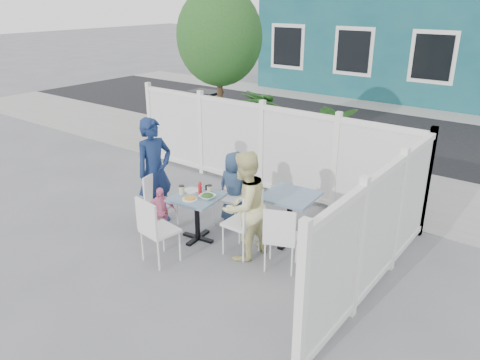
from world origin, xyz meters
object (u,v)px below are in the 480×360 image
Objects in this scene: chair_right at (246,219)px; boy at (235,187)px; chair_near at (154,226)px; chair_back at (232,190)px; toddler at (161,212)px; utility_cabinet at (205,119)px; man at (155,172)px; woman at (244,206)px; chair_left at (158,197)px; main_table at (197,206)px; spare_table at (290,206)px.

boy reaches higher than chair_right.
boy is at bearing 95.60° from chair_near.
chair_right reaches higher than chair_back.
chair_near is at bearing -97.13° from toddler.
man is (2.18, -3.68, 0.24)m from utility_cabinet.
toddler is (-1.33, -0.28, -0.37)m from woman.
woman reaches higher than chair_left.
boy is (-0.77, 0.74, 0.02)m from chair_right.
main_table is at bearing -81.59° from woman.
chair_right is 1.00× the size of chair_near.
man is 1.47× the size of boy.
chair_back is (0.79, 0.83, 0.04)m from chair_left.
chair_back reaches higher than main_table.
man is at bearing -138.54° from chair_left.
man is (-2.02, -0.69, 0.27)m from spare_table.
man is at bearing 176.90° from main_table.
chair_back is at bearing 178.93° from spare_table.
man reaches higher than chair_right.
toddler is (-0.50, 0.59, -0.16)m from chair_near.
woman is at bearing 126.45° from chair_back.
chair_near is (-0.05, -1.59, 0.01)m from chair_back.
man reaches higher than woman.
main_table is 0.94× the size of spare_table.
chair_near is 0.62× the size of woman.
chair_near is at bearing -37.58° from woman.
main_table is 0.76× the size of chair_near.
chair_left is at bearing 141.94° from chair_near.
chair_right is (3.91, -3.66, -0.05)m from utility_cabinet.
chair_left is 0.93× the size of chair_back.
chair_back is at bearing 70.31° from boy.
main_table is 0.86m from woman.
chair_right is at bearing -81.02° from man.
chair_left is at bearing -79.85° from woman.
boy is (0.97, 0.76, -0.27)m from man.
chair_back is 1.09m from woman.
spare_table is at bearing -22.83° from chair_right.
chair_left is 0.51× the size of man.
spare_table is 0.45× the size of man.
chair_left is (-1.85, -0.81, -0.08)m from spare_table.
utility_cabinet is 1.68× the size of main_table.
chair_left is 1.57m from chair_right.
toddler is (-0.55, -1.00, -0.15)m from chair_back.
spare_table is 2.02m from chair_left.
toddler is (2.58, -3.98, -0.22)m from utility_cabinet.
main_table is 0.83× the size of chair_left.
chair_left is at bearing -174.11° from main_table.
spare_table is at bearing 101.63° from chair_left.
chair_left reaches higher than spare_table.
main_table is 0.63× the size of boy.
chair_left is at bearing 40.38° from boy.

